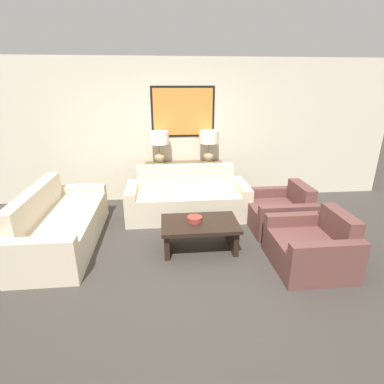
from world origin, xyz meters
The scene contains 11 objects.
ground_plane centered at (0.00, 0.00, 0.00)m, with size 20.00×20.00×0.00m, color #3D3833.
back_wall centered at (0.00, 2.47, 1.33)m, with size 8.20×0.12×2.65m.
console_table centered at (0.00, 2.19, 0.39)m, with size 1.47×0.39×0.78m.
table_lamp_left centered at (-0.46, 2.19, 1.20)m, with size 0.36×0.36×0.60m.
table_lamp_right centered at (0.46, 2.19, 1.20)m, with size 0.36×0.36×0.60m.
couch_by_back_wall centered at (0.00, 1.55, 0.29)m, with size 2.07×0.87×0.84m.
couch_by_side centered at (-1.88, 0.72, 0.29)m, with size 0.87×2.07×0.84m.
coffee_table centered at (0.07, 0.37, 0.30)m, with size 1.05×0.66×0.42m.
decorative_bowl centered at (0.01, 0.41, 0.45)m, with size 0.21×0.21×0.07m.
armchair_near_back_wall centered at (1.42, 0.91, 0.26)m, with size 0.88×0.94×0.72m.
armchair_near_camera centered at (1.42, -0.17, 0.26)m, with size 0.88×0.94×0.72m.
Camera 1 is at (-0.40, -3.29, 2.19)m, focal length 28.00 mm.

